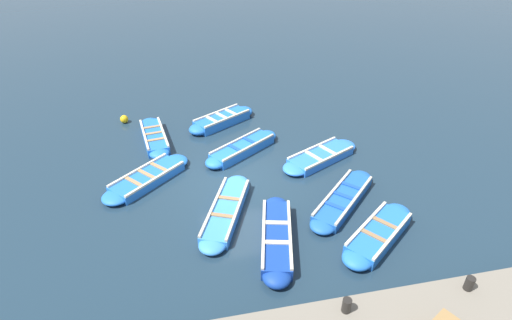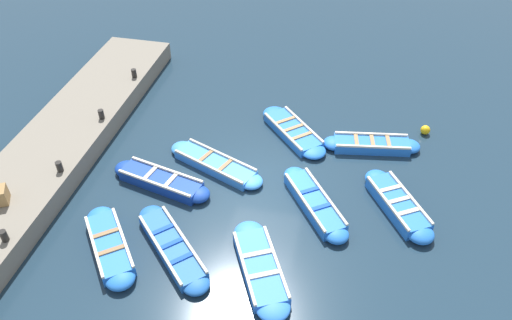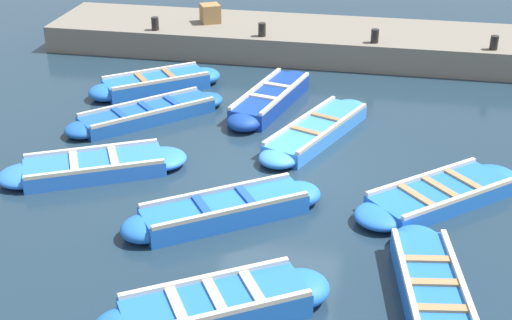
{
  "view_description": "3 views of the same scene",
  "coord_description": "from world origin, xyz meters",
  "px_view_note": "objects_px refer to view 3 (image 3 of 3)",
  "views": [
    {
      "loc": [
        11.23,
        -1.51,
        8.06
      ],
      "look_at": [
        -0.34,
        0.84,
        0.51
      ],
      "focal_mm": 28.0,
      "sensor_mm": 36.0,
      "label": 1
    },
    {
      "loc": [
        -2.38,
        11.66,
        11.19
      ],
      "look_at": [
        0.36,
        -0.6,
        0.54
      ],
      "focal_mm": 35.0,
      "sensor_mm": 36.0,
      "label": 2
    },
    {
      "loc": [
        -11.65,
        -1.87,
        6.26
      ],
      "look_at": [
        -0.51,
        0.31,
        0.52
      ],
      "focal_mm": 50.0,
      "sensor_mm": 36.0,
      "label": 3
    }
  ],
  "objects_px": {
    "boat_mid_row": "(147,114)",
    "boat_bow_out": "(440,195)",
    "boat_outer_right": "(317,131)",
    "boat_centre": "(215,308)",
    "wooden_crate": "(210,13)",
    "buoy_orange_near": "(173,234)",
    "boat_inner_gap": "(94,167)",
    "boat_stern_in": "(433,293)",
    "boat_drifting": "(225,210)",
    "bollard_mid_north": "(375,36)",
    "boat_near_quay": "(156,84)",
    "bollard_north": "(494,43)",
    "bollard_mid_south": "(262,30)",
    "boat_outer_left": "(271,99)",
    "bollard_south": "(155,24)"
  },
  "relations": [
    {
      "from": "boat_drifting",
      "to": "buoy_orange_near",
      "type": "relative_size",
      "value": 13.72
    },
    {
      "from": "boat_inner_gap",
      "to": "bollard_mid_north",
      "type": "height_order",
      "value": "bollard_mid_north"
    },
    {
      "from": "boat_bow_out",
      "to": "buoy_orange_near",
      "type": "height_order",
      "value": "boat_bow_out"
    },
    {
      "from": "boat_outer_left",
      "to": "wooden_crate",
      "type": "distance_m",
      "value": 4.76
    },
    {
      "from": "boat_outer_left",
      "to": "boat_near_quay",
      "type": "bearing_deg",
      "value": 81.18
    },
    {
      "from": "boat_mid_row",
      "to": "boat_stern_in",
      "type": "bearing_deg",
      "value": -131.74
    },
    {
      "from": "boat_near_quay",
      "to": "boat_bow_out",
      "type": "xyz_separation_m",
      "value": [
        -4.2,
        -6.52,
        -0.03
      ]
    },
    {
      "from": "boat_outer_right",
      "to": "wooden_crate",
      "type": "height_order",
      "value": "wooden_crate"
    },
    {
      "from": "boat_inner_gap",
      "to": "buoy_orange_near",
      "type": "height_order",
      "value": "boat_inner_gap"
    },
    {
      "from": "wooden_crate",
      "to": "buoy_orange_near",
      "type": "relative_size",
      "value": 2.09
    },
    {
      "from": "boat_outer_right",
      "to": "boat_centre",
      "type": "relative_size",
      "value": 1.16
    },
    {
      "from": "bollard_mid_north",
      "to": "bollard_mid_south",
      "type": "height_order",
      "value": "same"
    },
    {
      "from": "buoy_orange_near",
      "to": "boat_centre",
      "type": "bearing_deg",
      "value": -147.17
    },
    {
      "from": "boat_bow_out",
      "to": "bollard_mid_south",
      "type": "bearing_deg",
      "value": 33.13
    },
    {
      "from": "bollard_north",
      "to": "bollard_mid_north",
      "type": "relative_size",
      "value": 1.0
    },
    {
      "from": "bollard_north",
      "to": "buoy_orange_near",
      "type": "distance_m",
      "value": 10.48
    },
    {
      "from": "boat_outer_right",
      "to": "buoy_orange_near",
      "type": "xyz_separation_m",
      "value": [
        -4.3,
        1.78,
        -0.03
      ]
    },
    {
      "from": "boat_bow_out",
      "to": "buoy_orange_near",
      "type": "xyz_separation_m",
      "value": [
        -2.03,
        4.19,
        -0.03
      ]
    },
    {
      "from": "boat_mid_row",
      "to": "bollard_mid_south",
      "type": "bearing_deg",
      "value": -22.01
    },
    {
      "from": "boat_near_quay",
      "to": "boat_bow_out",
      "type": "height_order",
      "value": "boat_near_quay"
    },
    {
      "from": "boat_outer_right",
      "to": "bollard_south",
      "type": "distance_m",
      "value": 6.71
    },
    {
      "from": "boat_outer_left",
      "to": "bollard_mid_south",
      "type": "xyz_separation_m",
      "value": [
        3.01,
        0.77,
        0.7
      ]
    },
    {
      "from": "boat_outer_left",
      "to": "buoy_orange_near",
      "type": "height_order",
      "value": "boat_outer_left"
    },
    {
      "from": "boat_bow_out",
      "to": "wooden_crate",
      "type": "bearing_deg",
      "value": 37.99
    },
    {
      "from": "bollard_north",
      "to": "wooden_crate",
      "type": "relative_size",
      "value": 0.69
    },
    {
      "from": "boat_outer_right",
      "to": "bollard_south",
      "type": "height_order",
      "value": "bollard_south"
    },
    {
      "from": "boat_near_quay",
      "to": "buoy_orange_near",
      "type": "relative_size",
      "value": 12.83
    },
    {
      "from": "boat_inner_gap",
      "to": "boat_outer_left",
      "type": "xyz_separation_m",
      "value": [
        3.88,
        -2.66,
        0.04
      ]
    },
    {
      "from": "boat_inner_gap",
      "to": "buoy_orange_near",
      "type": "xyz_separation_m",
      "value": [
        -1.9,
        -2.11,
        -0.03
      ]
    },
    {
      "from": "boat_drifting",
      "to": "bollard_north",
      "type": "distance_m",
      "value": 9.47
    },
    {
      "from": "boat_outer_left",
      "to": "buoy_orange_near",
      "type": "relative_size",
      "value": 15.1
    },
    {
      "from": "boat_mid_row",
      "to": "boat_bow_out",
      "type": "bearing_deg",
      "value": -111.79
    },
    {
      "from": "boat_inner_gap",
      "to": "boat_bow_out",
      "type": "height_order",
      "value": "boat_inner_gap"
    },
    {
      "from": "boat_near_quay",
      "to": "boat_stern_in",
      "type": "distance_m",
      "value": 9.47
    },
    {
      "from": "bollard_mid_north",
      "to": "boat_mid_row",
      "type": "bearing_deg",
      "value": 132.63
    },
    {
      "from": "boat_stern_in",
      "to": "buoy_orange_near",
      "type": "relative_size",
      "value": 14.44
    },
    {
      "from": "bollard_mid_north",
      "to": "bollard_south",
      "type": "bearing_deg",
      "value": 90.0
    },
    {
      "from": "boat_inner_gap",
      "to": "boat_drifting",
      "type": "relative_size",
      "value": 1.06
    },
    {
      "from": "boat_drifting",
      "to": "bollard_mid_north",
      "type": "distance_m",
      "value": 8.3
    },
    {
      "from": "boat_mid_row",
      "to": "bollard_north",
      "type": "relative_size",
      "value": 9.11
    },
    {
      "from": "boat_outer_right",
      "to": "boat_inner_gap",
      "type": "bearing_deg",
      "value": 121.72
    },
    {
      "from": "boat_outer_right",
      "to": "boat_outer_left",
      "type": "xyz_separation_m",
      "value": [
        1.48,
        1.23,
        0.04
      ]
    },
    {
      "from": "boat_drifting",
      "to": "boat_centre",
      "type": "relative_size",
      "value": 1.02
    },
    {
      "from": "bollard_north",
      "to": "bollard_mid_south",
      "type": "bearing_deg",
      "value": 90.0
    },
    {
      "from": "bollard_mid_south",
      "to": "boat_outer_left",
      "type": "bearing_deg",
      "value": -165.67
    },
    {
      "from": "boat_bow_out",
      "to": "boat_centre",
      "type": "xyz_separation_m",
      "value": [
        -3.77,
        3.07,
        0.05
      ]
    },
    {
      "from": "boat_inner_gap",
      "to": "boat_stern_in",
      "type": "xyz_separation_m",
      "value": [
        -2.72,
        -6.11,
        0.02
      ]
    },
    {
      "from": "boat_centre",
      "to": "bollard_mid_south",
      "type": "relative_size",
      "value": 9.27
    },
    {
      "from": "boat_drifting",
      "to": "wooden_crate",
      "type": "height_order",
      "value": "wooden_crate"
    },
    {
      "from": "boat_inner_gap",
      "to": "buoy_orange_near",
      "type": "relative_size",
      "value": 14.57
    }
  ]
}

